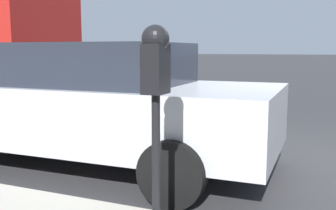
# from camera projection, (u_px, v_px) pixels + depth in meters

# --- Properties ---
(ground_plane) EXTENTS (220.00, 220.00, 0.00)m
(ground_plane) POSITION_uv_depth(u_px,v_px,m) (287.00, 165.00, 4.97)
(ground_plane) COLOR #333335
(parking_meter) EXTENTS (0.21, 0.19, 1.49)m
(parking_meter) POSITION_uv_depth(u_px,v_px,m) (156.00, 77.00, 2.68)
(parking_meter) COLOR black
(parking_meter) RESTS_ON sidewalk
(car_silver) EXTENTS (2.13, 4.45, 1.52)m
(car_silver) POSITION_uv_depth(u_px,v_px,m) (94.00, 101.00, 4.90)
(car_silver) COLOR #B7BABF
(car_silver) RESTS_ON ground_plane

